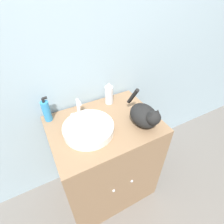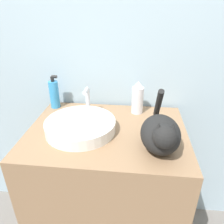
{
  "view_description": "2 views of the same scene",
  "coord_description": "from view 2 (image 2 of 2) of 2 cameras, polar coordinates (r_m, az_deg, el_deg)",
  "views": [
    {
      "loc": [
        -0.39,
        -0.55,
        1.77
      ],
      "look_at": [
        0.05,
        0.26,
        1.01
      ],
      "focal_mm": 28.0,
      "sensor_mm": 36.0,
      "label": 1
    },
    {
      "loc": [
        0.13,
        -0.64,
        1.48
      ],
      "look_at": [
        0.03,
        0.29,
        1.0
      ],
      "focal_mm": 35.0,
      "sensor_mm": 36.0,
      "label": 2
    }
  ],
  "objects": [
    {
      "name": "spray_bottle",
      "position": [
        1.25,
        6.71,
        3.7
      ],
      "size": [
        0.07,
        0.07,
        0.19
      ],
      "color": "silver",
      "rests_on": "vanity_cabinet"
    },
    {
      "name": "wall_back",
      "position": [
        1.31,
        0.52,
        17.17
      ],
      "size": [
        6.0,
        0.05,
        2.5
      ],
      "color": "#9EB7C6",
      "rests_on": "ground_plane"
    },
    {
      "name": "sink_basin",
      "position": [
        1.1,
        -8.24,
        -3.61
      ],
      "size": [
        0.35,
        0.35,
        0.06
      ],
      "color": "white",
      "rests_on": "vanity_cabinet"
    },
    {
      "name": "faucet",
      "position": [
        1.24,
        -6.36,
        2.25
      ],
      "size": [
        0.13,
        0.08,
        0.17
      ],
      "color": "silver",
      "rests_on": "vanity_cabinet"
    },
    {
      "name": "vanity_cabinet",
      "position": [
        1.4,
        -1.13,
        -20.33
      ],
      "size": [
        0.8,
        0.61,
        0.89
      ],
      "color": "#8C6B4C",
      "rests_on": "ground_plane"
    },
    {
      "name": "cat",
      "position": [
        0.95,
        12.63,
        -5.5
      ],
      "size": [
        0.18,
        0.35,
        0.24
      ],
      "rotation": [
        0.0,
        0.0,
        -1.55
      ],
      "color": "black",
      "rests_on": "vanity_cabinet"
    },
    {
      "name": "soap_bottle",
      "position": [
        1.36,
        -14.84,
        4.59
      ],
      "size": [
        0.06,
        0.06,
        0.2
      ],
      "color": "#338CCC",
      "rests_on": "vanity_cabinet"
    }
  ]
}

